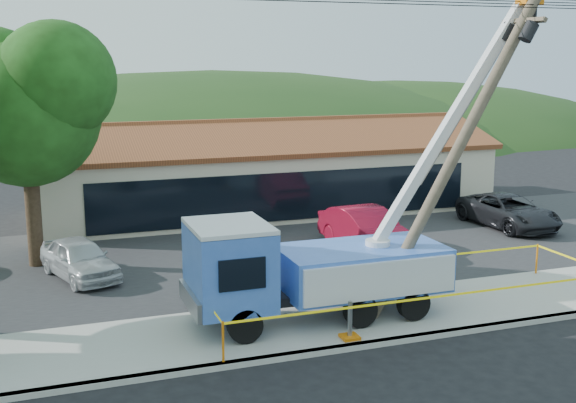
# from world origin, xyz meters

# --- Properties ---
(ground) EXTENTS (120.00, 120.00, 0.00)m
(ground) POSITION_xyz_m (0.00, 0.00, 0.00)
(ground) COLOR black
(ground) RESTS_ON ground
(curb) EXTENTS (60.00, 0.25, 0.15)m
(curb) POSITION_xyz_m (0.00, 2.10, 0.07)
(curb) COLOR #AAA99F
(curb) RESTS_ON ground
(sidewalk) EXTENTS (60.00, 4.00, 0.15)m
(sidewalk) POSITION_xyz_m (0.00, 4.00, 0.07)
(sidewalk) COLOR #AAA99F
(sidewalk) RESTS_ON ground
(parking_lot) EXTENTS (60.00, 12.00, 0.10)m
(parking_lot) POSITION_xyz_m (0.00, 12.00, 0.05)
(parking_lot) COLOR #28282B
(parking_lot) RESTS_ON ground
(strip_mall) EXTENTS (22.50, 8.53, 4.67)m
(strip_mall) POSITION_xyz_m (4.00, 19.98, 1.88)
(strip_mall) COLOR beige
(strip_mall) RESTS_ON ground
(tree_lot) EXTENTS (6.30, 5.60, 8.94)m
(tree_lot) POSITION_xyz_m (-7.00, 13.00, 6.21)
(tree_lot) COLOR #332316
(tree_lot) RESTS_ON ground
(hill_center) EXTENTS (89.60, 64.00, 32.00)m
(hill_center) POSITION_xyz_m (10.00, 55.00, 0.00)
(hill_center) COLOR #1D3C16
(hill_center) RESTS_ON ground
(hill_east) EXTENTS (72.80, 52.00, 26.00)m
(hill_east) POSITION_xyz_m (30.00, 55.00, 0.00)
(hill_east) COLOR #1D3C16
(hill_east) RESTS_ON ground
(utility_truck) EXTENTS (10.77, 4.08, 9.53)m
(utility_truck) POSITION_xyz_m (0.50, 4.29, 1.80)
(utility_truck) COLOR black
(utility_truck) RESTS_ON ground
(leaning_pole) EXTENTS (5.41, 1.93, 9.44)m
(leaning_pole) POSITION_xyz_m (5.01, 3.75, 5.27)
(leaning_pole) COLOR #4F4333
(leaning_pole) RESTS_ON ground
(caution_tape) EXTENTS (12.38, 3.67, 1.06)m
(caution_tape) POSITION_xyz_m (3.44, 3.96, 0.94)
(caution_tape) COLOR orange
(caution_tape) RESTS_ON ground
(car_silver) EXTENTS (2.86, 4.42, 1.40)m
(car_silver) POSITION_xyz_m (-5.60, 10.80, 0.00)
(car_silver) COLOR silver
(car_silver) RESTS_ON ground
(car_red) EXTENTS (2.19, 5.24, 1.68)m
(car_red) POSITION_xyz_m (5.35, 10.75, 0.00)
(car_red) COLOR maroon
(car_red) RESTS_ON ground
(car_dark) EXTENTS (2.65, 5.39, 1.47)m
(car_dark) POSITION_xyz_m (13.16, 12.24, 0.00)
(car_dark) COLOR black
(car_dark) RESTS_ON ground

